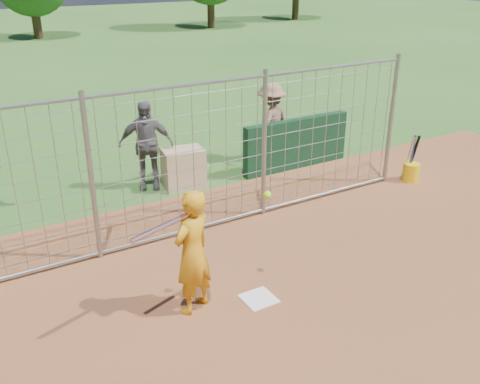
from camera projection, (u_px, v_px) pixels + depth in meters
ground at (251, 292)px, 7.41m from camera, size 100.00×100.00×0.00m
home_plate at (259, 299)px, 7.25m from camera, size 0.43×0.43×0.02m
dugout_wall at (296, 144)px, 11.62m from camera, size 2.60×0.20×1.10m
batter at (192, 252)px, 6.73m from camera, size 0.73×0.62×1.70m
bystander_b at (146, 145)px, 10.45m from camera, size 1.15×0.82×1.81m
bystander_c at (271, 122)px, 11.94m from camera, size 1.31×1.09×1.76m
equipment_bin at (183, 168)px, 10.68m from camera, size 0.87×0.66×0.80m
equipment_in_play at (188, 219)px, 6.32m from camera, size 1.91×0.34×0.19m
bucket_with_bats at (411, 170)px, 11.04m from camera, size 0.34×0.34×0.98m
backstop_fence at (185, 164)px, 8.48m from camera, size 9.08×0.08×2.60m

